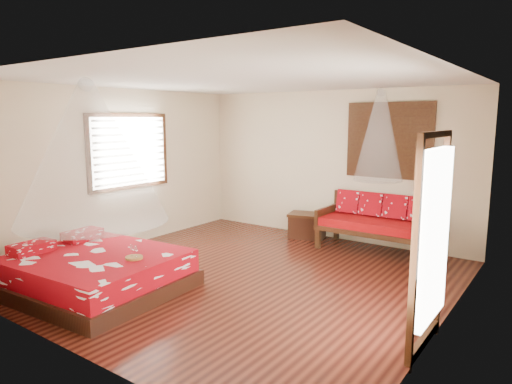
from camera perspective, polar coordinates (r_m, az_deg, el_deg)
room at (r=6.45m, az=-1.48°, el=1.35°), size 5.54×5.54×2.84m
bed at (r=6.53m, az=-19.38°, el=-9.43°), size 2.23×2.05×0.64m
daybed at (r=8.17m, az=15.09°, el=-3.55°), size 1.97×0.87×0.98m
storage_chest at (r=8.87m, az=6.43°, el=-4.16°), size 0.80×0.67×0.48m
shutter_panel at (r=8.30m, az=16.28°, el=6.20°), size 1.52×0.06×1.32m
window_left at (r=8.46m, az=-15.53°, el=4.92°), size 0.10×1.74×1.34m
glazed_door at (r=4.80m, az=20.80°, el=-6.02°), size 0.08×1.02×2.16m
wine_tray at (r=6.10m, az=-15.01°, el=-7.63°), size 0.22×0.22×0.18m
mosquito_net_main at (r=6.21m, az=-20.05°, el=4.67°), size 1.92×1.92×1.80m
mosquito_net_daybed at (r=7.86m, az=15.17°, el=6.83°), size 0.81×0.81×1.50m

